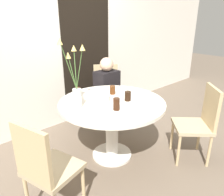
{
  "coord_description": "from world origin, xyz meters",
  "views": [
    {
      "loc": [
        -1.54,
        -1.69,
        1.63
      ],
      "look_at": [
        0.0,
        0.0,
        0.76
      ],
      "focal_mm": 35.0,
      "sensor_mm": 36.0,
      "label": 1
    }
  ],
  "objects_px": {
    "flower_vase": "(75,84)",
    "drink_glass_3": "(113,90)",
    "chair_near_front": "(200,120)",
    "chair_left_flank": "(106,90)",
    "drink_glass_0": "(78,92)",
    "drink_glass_2": "(128,96)",
    "chair_right_flank": "(45,166)",
    "person_guest": "(107,94)",
    "drink_glass_1": "(116,104)",
    "birthday_cake": "(101,98)",
    "side_plate": "(120,88)"
  },
  "relations": [
    {
      "from": "chair_right_flank",
      "to": "drink_glass_3",
      "type": "distance_m",
      "value": 1.25
    },
    {
      "from": "birthday_cake",
      "to": "drink_glass_0",
      "type": "distance_m",
      "value": 0.3
    },
    {
      "from": "flower_vase",
      "to": "drink_glass_1",
      "type": "relative_size",
      "value": 5.7
    },
    {
      "from": "chair_left_flank",
      "to": "flower_vase",
      "type": "bearing_deg",
      "value": -108.52
    },
    {
      "from": "chair_left_flank",
      "to": "drink_glass_1",
      "type": "relative_size",
      "value": 7.11
    },
    {
      "from": "chair_left_flank",
      "to": "side_plate",
      "type": "relative_size",
      "value": 5.28
    },
    {
      "from": "drink_glass_3",
      "to": "flower_vase",
      "type": "bearing_deg",
      "value": -174.3
    },
    {
      "from": "drink_glass_2",
      "to": "drink_glass_3",
      "type": "height_order",
      "value": "drink_glass_2"
    },
    {
      "from": "drink_glass_1",
      "to": "drink_glass_2",
      "type": "distance_m",
      "value": 0.29
    },
    {
      "from": "flower_vase",
      "to": "drink_glass_3",
      "type": "distance_m",
      "value": 0.6
    },
    {
      "from": "chair_left_flank",
      "to": "drink_glass_1",
      "type": "height_order",
      "value": "chair_left_flank"
    },
    {
      "from": "drink_glass_1",
      "to": "drink_glass_2",
      "type": "relative_size",
      "value": 1.16
    },
    {
      "from": "chair_right_flank",
      "to": "flower_vase",
      "type": "bearing_deg",
      "value": -71.59
    },
    {
      "from": "birthday_cake",
      "to": "flower_vase",
      "type": "distance_m",
      "value": 0.38
    },
    {
      "from": "birthday_cake",
      "to": "flower_vase",
      "type": "relative_size",
      "value": 0.27
    },
    {
      "from": "flower_vase",
      "to": "chair_near_front",
      "type": "bearing_deg",
      "value": -36.81
    },
    {
      "from": "side_plate",
      "to": "person_guest",
      "type": "distance_m",
      "value": 0.48
    },
    {
      "from": "chair_right_flank",
      "to": "person_guest",
      "type": "distance_m",
      "value": 1.76
    },
    {
      "from": "flower_vase",
      "to": "drink_glass_0",
      "type": "distance_m",
      "value": 0.37
    },
    {
      "from": "flower_vase",
      "to": "drink_glass_1",
      "type": "xyz_separation_m",
      "value": [
        0.27,
        -0.32,
        -0.19
      ]
    },
    {
      "from": "chair_right_flank",
      "to": "side_plate",
      "type": "relative_size",
      "value": 5.28
    },
    {
      "from": "flower_vase",
      "to": "person_guest",
      "type": "height_order",
      "value": "flower_vase"
    },
    {
      "from": "drink_glass_0",
      "to": "drink_glass_2",
      "type": "xyz_separation_m",
      "value": [
        0.35,
        -0.47,
        -0.0
      ]
    },
    {
      "from": "chair_left_flank",
      "to": "chair_right_flank",
      "type": "distance_m",
      "value": 1.91
    },
    {
      "from": "chair_left_flank",
      "to": "chair_near_front",
      "type": "xyz_separation_m",
      "value": [
        0.11,
        -1.51,
        0.0
      ]
    },
    {
      "from": "drink_glass_1",
      "to": "person_guest",
      "type": "bearing_deg",
      "value": 54.08
    },
    {
      "from": "drink_glass_0",
      "to": "drink_glass_3",
      "type": "distance_m",
      "value": 0.42
    },
    {
      "from": "chair_right_flank",
      "to": "flower_vase",
      "type": "distance_m",
      "value": 0.84
    },
    {
      "from": "chair_near_front",
      "to": "drink_glass_0",
      "type": "xyz_separation_m",
      "value": [
        -0.92,
        1.08,
        0.27
      ]
    },
    {
      "from": "person_guest",
      "to": "chair_near_front",
      "type": "bearing_deg",
      "value": -81.63
    },
    {
      "from": "chair_left_flank",
      "to": "drink_glass_3",
      "type": "height_order",
      "value": "chair_left_flank"
    },
    {
      "from": "drink_glass_3",
      "to": "side_plate",
      "type": "bearing_deg",
      "value": 22.69
    },
    {
      "from": "chair_near_front",
      "to": "side_plate",
      "type": "xyz_separation_m",
      "value": [
        -0.33,
        0.98,
        0.22
      ]
    },
    {
      "from": "drink_glass_0",
      "to": "drink_glass_3",
      "type": "height_order",
      "value": "drink_glass_0"
    },
    {
      "from": "birthday_cake",
      "to": "flower_vase",
      "type": "height_order",
      "value": "flower_vase"
    },
    {
      "from": "birthday_cake",
      "to": "drink_glass_3",
      "type": "xyz_separation_m",
      "value": [
        0.25,
        0.08,
        0.01
      ]
    },
    {
      "from": "flower_vase",
      "to": "drink_glass_1",
      "type": "height_order",
      "value": "flower_vase"
    },
    {
      "from": "flower_vase",
      "to": "drink_glass_2",
      "type": "distance_m",
      "value": 0.62
    },
    {
      "from": "drink_glass_1",
      "to": "person_guest",
      "type": "height_order",
      "value": "person_guest"
    },
    {
      "from": "drink_glass_2",
      "to": "person_guest",
      "type": "distance_m",
      "value": 0.9
    },
    {
      "from": "flower_vase",
      "to": "side_plate",
      "type": "relative_size",
      "value": 4.23
    },
    {
      "from": "drink_glass_0",
      "to": "person_guest",
      "type": "height_order",
      "value": "person_guest"
    },
    {
      "from": "flower_vase",
      "to": "side_plate",
      "type": "xyz_separation_m",
      "value": [
        0.78,
        0.15,
        -0.25
      ]
    },
    {
      "from": "drink_glass_1",
      "to": "person_guest",
      "type": "xyz_separation_m",
      "value": [
        0.64,
        0.88,
        -0.29
      ]
    },
    {
      "from": "side_plate",
      "to": "drink_glass_0",
      "type": "relative_size",
      "value": 1.45
    },
    {
      "from": "chair_right_flank",
      "to": "drink_glass_0",
      "type": "distance_m",
      "value": 1.04
    },
    {
      "from": "drink_glass_0",
      "to": "drink_glass_2",
      "type": "distance_m",
      "value": 0.59
    },
    {
      "from": "drink_glass_3",
      "to": "person_guest",
      "type": "relative_size",
      "value": 0.1
    },
    {
      "from": "chair_near_front",
      "to": "drink_glass_0",
      "type": "distance_m",
      "value": 1.45
    },
    {
      "from": "drink_glass_2",
      "to": "drink_glass_0",
      "type": "bearing_deg",
      "value": 126.54
    }
  ]
}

